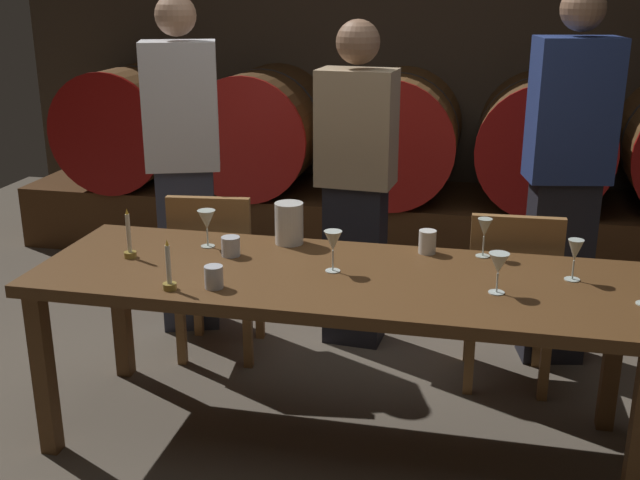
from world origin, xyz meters
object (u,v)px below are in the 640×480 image
(guest_left, at_px, (184,165))
(candle_left, at_px, (129,244))
(wine_barrel_center, at_px, (397,134))
(candle_right, at_px, (169,276))
(dining_table, at_px, (336,290))
(chair_right, at_px, (511,291))
(wine_barrel_far_left, at_px, (134,124))
(wine_barrel_right, at_px, (542,140))
(wine_barrel_left, at_px, (263,129))
(wine_glass_left, at_px, (333,242))
(wine_glass_right, at_px, (575,252))
(wine_glass_far_left, at_px, (207,220))
(cup_right, at_px, (427,242))
(wine_glass_center_left, at_px, (485,229))
(guest_center, at_px, (356,185))
(wine_glass_center_right, at_px, (499,264))
(pitcher, at_px, (289,223))
(cup_left, at_px, (231,246))
(chair_left, at_px, (216,267))
(guest_right, at_px, (566,178))
(cup_center, at_px, (214,277))

(guest_left, relative_size, candle_left, 8.42)
(wine_barrel_center, relative_size, candle_right, 4.79)
(dining_table, height_order, chair_right, chair_right)
(wine_barrel_far_left, height_order, wine_barrel_right, same)
(chair_right, bearing_deg, wine_barrel_left, -48.93)
(wine_barrel_far_left, bearing_deg, wine_glass_left, -50.56)
(dining_table, relative_size, wine_glass_right, 14.74)
(wine_barrel_left, height_order, wine_glass_left, wine_barrel_left)
(wine_glass_far_left, bearing_deg, candle_left, -142.60)
(wine_barrel_center, height_order, cup_right, wine_barrel_center)
(wine_barrel_far_left, height_order, wine_barrel_left, same)
(candle_left, relative_size, wine_glass_left, 1.26)
(wine_barrel_center, height_order, guest_left, guest_left)
(dining_table, xyz_separation_m, wine_glass_center_left, (0.56, 0.33, 0.19))
(wine_barrel_far_left, xyz_separation_m, guest_center, (1.90, -1.45, 0.01))
(wine_glass_far_left, xyz_separation_m, wine_glass_center_left, (1.17, 0.13, 0.00))
(chair_right, distance_m, cup_right, 0.57)
(wine_barrel_center, bearing_deg, wine_glass_center_right, -74.64)
(pitcher, bearing_deg, guest_center, 74.39)
(wine_barrel_left, height_order, wine_glass_right, wine_barrel_left)
(guest_left, xyz_separation_m, cup_left, (0.54, -0.86, -0.13))
(wine_glass_far_left, bearing_deg, chair_left, 106.48)
(wine_barrel_far_left, relative_size, guest_right, 0.52)
(wine_barrel_left, distance_m, wine_glass_far_left, 2.26)
(guest_center, bearing_deg, wine_glass_left, 99.14)
(wine_barrel_right, bearing_deg, wine_glass_left, -110.65)
(wine_barrel_far_left, xyz_separation_m, chair_left, (1.26, -1.80, -0.36))
(pitcher, bearing_deg, cup_left, -133.08)
(chair_left, relative_size, chair_right, 1.00)
(wine_barrel_right, distance_m, cup_center, 2.97)
(guest_center, relative_size, cup_left, 20.47)
(wine_barrel_center, xyz_separation_m, guest_right, (0.99, -1.43, 0.09))
(chair_right, xyz_separation_m, cup_center, (-1.12, -0.87, 0.30))
(wine_barrel_left, bearing_deg, chair_left, -81.20)
(dining_table, xyz_separation_m, pitcher, (-0.28, 0.32, 0.16))
(wine_glass_far_left, bearing_deg, wine_glass_center_right, -12.44)
(dining_table, relative_size, wine_glass_far_left, 14.70)
(wine_barrel_far_left, xyz_separation_m, pitcher, (1.72, -2.10, -0.01))
(dining_table, distance_m, candle_right, 0.66)
(wine_barrel_left, distance_m, cup_right, 2.49)
(candle_left, bearing_deg, chair_right, 21.55)
(wine_barrel_center, bearing_deg, guest_center, -91.15)
(dining_table, distance_m, candle_left, 0.89)
(wine_barrel_left, distance_m, chair_left, 1.86)
(wine_glass_left, bearing_deg, cup_left, 168.73)
(wine_glass_center_right, bearing_deg, wine_glass_far_left, 167.56)
(wine_barrel_far_left, height_order, wine_glass_right, wine_barrel_far_left)
(wine_barrel_center, bearing_deg, chair_left, -110.41)
(wine_glass_center_left, bearing_deg, wine_glass_left, -151.96)
(cup_right, bearing_deg, wine_glass_left, -138.87)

